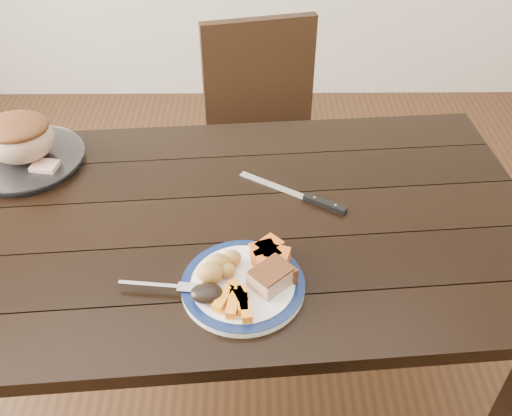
{
  "coord_description": "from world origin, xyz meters",
  "views": [
    {
      "loc": [
        0.07,
        -1.09,
        1.71
      ],
      "look_at": [
        0.08,
        -0.02,
        0.8
      ],
      "focal_mm": 40.0,
      "sensor_mm": 36.0,
      "label": 1
    }
  ],
  "objects_px": {
    "dining_table": "(226,244)",
    "fork": "(164,286)",
    "roast_joint": "(19,139)",
    "pork_slice": "(271,278)",
    "dinner_plate": "(243,286)",
    "carving_knife": "(311,199)",
    "chair_far": "(265,134)",
    "serving_platter": "(26,160)"
  },
  "relations": [
    {
      "from": "fork",
      "to": "chair_far",
      "type": "bearing_deg",
      "value": 82.28
    },
    {
      "from": "dining_table",
      "to": "fork",
      "type": "distance_m",
      "value": 0.3
    },
    {
      "from": "chair_far",
      "to": "carving_knife",
      "type": "bearing_deg",
      "value": 86.83
    },
    {
      "from": "pork_slice",
      "to": "roast_joint",
      "type": "distance_m",
      "value": 0.85
    },
    {
      "from": "serving_platter",
      "to": "fork",
      "type": "height_order",
      "value": "fork"
    },
    {
      "from": "dining_table",
      "to": "chair_far",
      "type": "relative_size",
      "value": 1.79
    },
    {
      "from": "pork_slice",
      "to": "carving_knife",
      "type": "height_order",
      "value": "pork_slice"
    },
    {
      "from": "chair_far",
      "to": "pork_slice",
      "type": "xyz_separation_m",
      "value": [
        -0.01,
        -0.98,
        0.27
      ]
    },
    {
      "from": "dining_table",
      "to": "chair_far",
      "type": "xyz_separation_m",
      "value": [
        0.12,
        0.74,
        -0.13
      ]
    },
    {
      "from": "dining_table",
      "to": "fork",
      "type": "height_order",
      "value": "fork"
    },
    {
      "from": "dining_table",
      "to": "carving_knife",
      "type": "height_order",
      "value": "carving_knife"
    },
    {
      "from": "dining_table",
      "to": "chair_far",
      "type": "distance_m",
      "value": 0.76
    },
    {
      "from": "fork",
      "to": "pork_slice",
      "type": "bearing_deg",
      "value": 7.54
    },
    {
      "from": "dining_table",
      "to": "roast_joint",
      "type": "relative_size",
      "value": 8.47
    },
    {
      "from": "dinner_plate",
      "to": "pork_slice",
      "type": "xyz_separation_m",
      "value": [
        0.06,
        -0.01,
        0.03
      ]
    },
    {
      "from": "roast_joint",
      "to": "carving_knife",
      "type": "relative_size",
      "value": 0.7
    },
    {
      "from": "roast_joint",
      "to": "pork_slice",
      "type": "bearing_deg",
      "value": -35.35
    },
    {
      "from": "dining_table",
      "to": "fork",
      "type": "relative_size",
      "value": 9.32
    },
    {
      "from": "carving_knife",
      "to": "fork",
      "type": "bearing_deg",
      "value": -105.35
    },
    {
      "from": "dining_table",
      "to": "fork",
      "type": "xyz_separation_m",
      "value": [
        -0.12,
        -0.25,
        0.11
      ]
    },
    {
      "from": "dinner_plate",
      "to": "pork_slice",
      "type": "relative_size",
      "value": 3.21
    },
    {
      "from": "pork_slice",
      "to": "fork",
      "type": "distance_m",
      "value": 0.23
    },
    {
      "from": "dining_table",
      "to": "pork_slice",
      "type": "height_order",
      "value": "pork_slice"
    },
    {
      "from": "dinner_plate",
      "to": "fork",
      "type": "height_order",
      "value": "fork"
    },
    {
      "from": "serving_platter",
      "to": "carving_knife",
      "type": "height_order",
      "value": "serving_platter"
    },
    {
      "from": "dining_table",
      "to": "pork_slice",
      "type": "distance_m",
      "value": 0.3
    },
    {
      "from": "roast_joint",
      "to": "carving_knife",
      "type": "bearing_deg",
      "value": -12.54
    },
    {
      "from": "dinner_plate",
      "to": "pork_slice",
      "type": "bearing_deg",
      "value": -4.76
    },
    {
      "from": "chair_far",
      "to": "roast_joint",
      "type": "relative_size",
      "value": 4.74
    },
    {
      "from": "serving_platter",
      "to": "carving_knife",
      "type": "bearing_deg",
      "value": -12.54
    },
    {
      "from": "chair_far",
      "to": "carving_knife",
      "type": "distance_m",
      "value": 0.72
    },
    {
      "from": "dinner_plate",
      "to": "carving_knife",
      "type": "distance_m",
      "value": 0.35
    },
    {
      "from": "pork_slice",
      "to": "dinner_plate",
      "type": "bearing_deg",
      "value": 175.24
    },
    {
      "from": "chair_far",
      "to": "dining_table",
      "type": "bearing_deg",
      "value": 68.51
    },
    {
      "from": "roast_joint",
      "to": "serving_platter",
      "type": "bearing_deg",
      "value": 0.0
    },
    {
      "from": "serving_platter",
      "to": "fork",
      "type": "relative_size",
      "value": 1.83
    },
    {
      "from": "dining_table",
      "to": "serving_platter",
      "type": "relative_size",
      "value": 5.1
    },
    {
      "from": "serving_platter",
      "to": "dinner_plate",
      "type": "bearing_deg",
      "value": -37.61
    },
    {
      "from": "serving_platter",
      "to": "pork_slice",
      "type": "xyz_separation_m",
      "value": [
        0.69,
        -0.49,
        0.03
      ]
    },
    {
      "from": "dining_table",
      "to": "carving_knife",
      "type": "bearing_deg",
      "value": 16.65
    },
    {
      "from": "dinner_plate",
      "to": "pork_slice",
      "type": "distance_m",
      "value": 0.07
    },
    {
      "from": "pork_slice",
      "to": "fork",
      "type": "height_order",
      "value": "pork_slice"
    }
  ]
}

